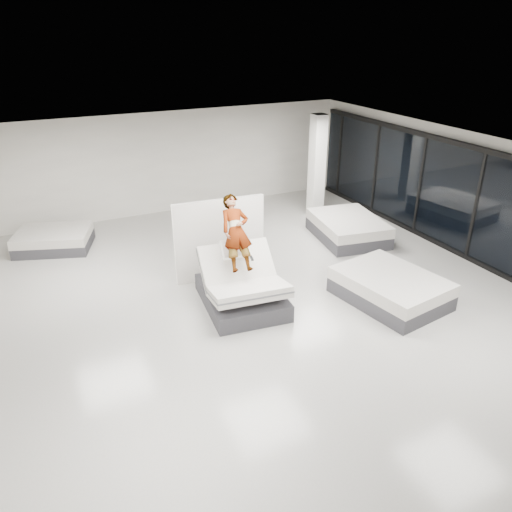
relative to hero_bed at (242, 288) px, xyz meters
name	(u,v)px	position (x,y,z in m)	size (l,w,h in m)	color
room	(267,242)	(0.40, -0.39, 1.19)	(14.00, 14.04, 3.20)	#B5B2AB
hero_bed	(242,288)	(0.00, 0.00, 0.00)	(1.83, 2.29, 1.35)	#323136
person	(237,244)	(0.04, 0.33, 0.91)	(0.63, 0.41, 1.73)	slate
remote	(252,258)	(0.22, -0.05, 0.70)	(0.05, 0.14, 0.03)	black
divider_panel	(220,239)	(0.09, 1.46, 0.58)	(2.19, 0.10, 1.99)	white
flat_bed_right_far	(348,228)	(4.28, 2.12, -0.10)	(2.03, 2.50, 0.62)	#323136
flat_bed_right_near	(390,288)	(3.05, -1.24, -0.10)	(2.04, 2.51, 0.62)	#323136
flat_bed_left_far	(54,239)	(-3.39, 5.01, -0.15)	(2.27, 1.97, 0.53)	#323136
column	(317,167)	(4.40, 4.11, 1.19)	(0.40, 0.40, 3.20)	silver
storefront_glazing	(476,207)	(6.30, -0.39, 1.04)	(0.12, 13.40, 2.92)	#1F2834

